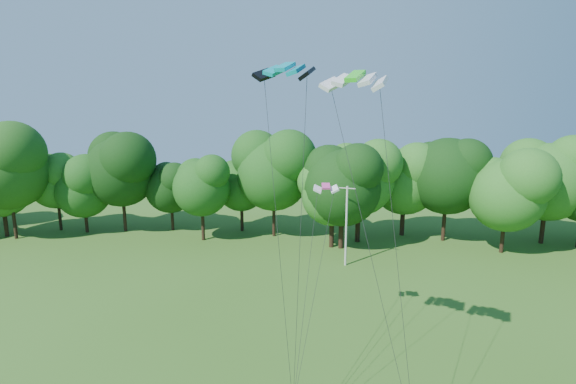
{
  "coord_description": "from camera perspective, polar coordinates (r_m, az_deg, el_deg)",
  "views": [
    {
      "loc": [
        2.65,
        -14.55,
        16.2
      ],
      "look_at": [
        0.29,
        13.0,
        10.44
      ],
      "focal_mm": 28.0,
      "sensor_mm": 36.0,
      "label": 1
    }
  ],
  "objects": [
    {
      "name": "kite_green",
      "position": [
        21.28,
        8.53,
        14.36
      ],
      "size": [
        3.21,
        2.38,
        0.61
      ],
      "rotation": [
        0.0,
        0.0,
        -0.42
      ],
      "color": "#2BD31F",
      "rests_on": "ground"
    },
    {
      "name": "tree_back_west",
      "position": [
        60.5,
        -32.11,
        3.19
      ],
      "size": [
        9.97,
        9.97,
        14.51
      ],
      "color": "#2F1E13",
      "rests_on": "ground"
    },
    {
      "name": "utility_pole",
      "position": [
        44.21,
        7.41,
        -4.2
      ],
      "size": [
        1.56,
        0.52,
        7.99
      ],
      "rotation": [
        0.0,
        0.0,
        -0.28
      ],
      "color": "beige",
      "rests_on": "ground"
    },
    {
      "name": "kite_teal",
      "position": [
        22.46,
        -0.37,
        15.62
      ],
      "size": [
        3.17,
        2.25,
        0.55
      ],
      "rotation": [
        0.0,
        0.0,
        -0.37
      ],
      "color": "#058D9C",
      "rests_on": "ground"
    },
    {
      "name": "kite_pink",
      "position": [
        29.33,
        4.84,
        0.75
      ],
      "size": [
        1.69,
        0.91,
        0.32
      ],
      "rotation": [
        0.0,
        0.0,
        0.08
      ],
      "color": "#D93C90",
      "rests_on": "ground"
    },
    {
      "name": "tree_back_center",
      "position": [
        48.36,
        6.94,
        2.29
      ],
      "size": [
        9.15,
        9.15,
        13.3
      ],
      "color": "black",
      "rests_on": "ground"
    }
  ]
}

